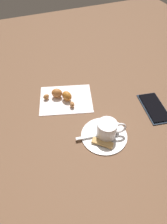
{
  "coord_description": "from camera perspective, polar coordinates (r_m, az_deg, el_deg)",
  "views": [
    {
      "loc": [
        -0.46,
        0.18,
        0.54
      ],
      "look_at": [
        -0.01,
        0.01,
        0.02
      ],
      "focal_mm": 33.09,
      "sensor_mm": 36.0,
      "label": 1
    }
  ],
  "objects": [
    {
      "name": "ground_plane",
      "position": [
        0.73,
        0.39,
        -0.22
      ],
      "size": [
        1.8,
        1.8,
        0.0
      ],
      "primitive_type": "plane",
      "color": "brown"
    },
    {
      "name": "saucer",
      "position": [
        0.66,
        5.73,
        -6.34
      ],
      "size": [
        0.15,
        0.15,
        0.01
      ],
      "primitive_type": "cylinder",
      "color": "white",
      "rests_on": "ground"
    },
    {
      "name": "espresso_cup",
      "position": [
        0.64,
        6.68,
        -4.76
      ],
      "size": [
        0.06,
        0.09,
        0.06
      ],
      "color": "white",
      "rests_on": "saucer"
    },
    {
      "name": "teaspoon",
      "position": [
        0.66,
        5.95,
        -5.95
      ],
      "size": [
        0.04,
        0.14,
        0.01
      ],
      "color": "silver",
      "rests_on": "saucer"
    },
    {
      "name": "sugar_packet",
      "position": [
        0.64,
        5.11,
        -8.49
      ],
      "size": [
        0.06,
        0.06,
        0.01
      ],
      "primitive_type": "cube",
      "rotation": [
        0.0,
        0.0,
        10.25
      ],
      "color": "tan",
      "rests_on": "saucer"
    },
    {
      "name": "napkin",
      "position": [
        0.78,
        -4.87,
        3.59
      ],
      "size": [
        0.2,
        0.23,
        0.0
      ],
      "primitive_type": "cube",
      "rotation": [
        0.0,
        0.0,
        -0.28
      ],
      "color": "white",
      "rests_on": "ground"
    },
    {
      "name": "croissant",
      "position": [
        0.76,
        -6.11,
        4.58
      ],
      "size": [
        0.1,
        0.1,
        0.04
      ],
      "color": "#A86939",
      "rests_on": "napkin"
    },
    {
      "name": "cell_phone",
      "position": [
        0.78,
        18.94,
        1.19
      ],
      "size": [
        0.16,
        0.1,
        0.01
      ],
      "color": "#182230",
      "rests_on": "ground"
    }
  ]
}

